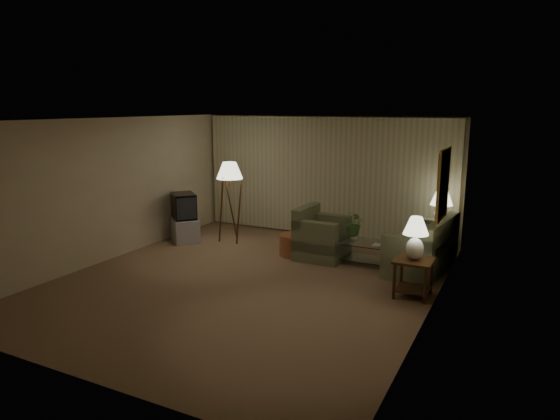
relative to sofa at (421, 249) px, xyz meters
The scene contains 16 objects.
ground 3.17m from the sofa, 142.63° to the right, with size 7.00×7.00×0.00m, color brown.
room_shell 2.85m from the sofa, behind, with size 6.04×7.02×2.72m.
sofa is the anchor object (origin of this frame).
armchair 1.87m from the sofa, behind, with size 0.97×0.92×0.79m.
side_table_near 1.36m from the sofa, 83.66° to the right, with size 0.57×0.57×0.60m.
side_table_far 1.00m from the sofa, 81.39° to the left, with size 0.53×0.45×0.60m.
table_lamp_near 1.49m from the sofa, 83.66° to the right, with size 0.39×0.39×0.67m.
table_lamp_far 1.19m from the sofa, 81.39° to the left, with size 0.43×0.43×0.74m.
coffee_table 1.09m from the sofa, behind, with size 1.22×0.67×0.41m.
tv_cabinet 5.06m from the sofa, behind, with size 0.96×0.93×0.50m, color #A9A9AB.
crt_tv 5.07m from the sofa, behind, with size 0.79×0.77×0.55m, color black.
floor_lamp 4.13m from the sofa, behind, with size 0.57×0.57×1.74m.
ottoman 2.43m from the sofa, behind, with size 0.62×0.62×0.42m, color #A35C37.
vase 1.24m from the sofa, behind, with size 0.14×0.14×0.14m, color white.
flowers 1.30m from the sofa, behind, with size 0.42×0.37×0.47m, color #457835.
book 0.85m from the sofa, 166.46° to the right, with size 0.15×0.20×0.02m, color olive.
Camera 1 is at (4.11, -6.94, 2.93)m, focal length 32.00 mm.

